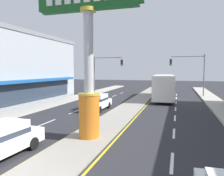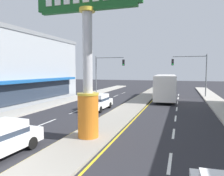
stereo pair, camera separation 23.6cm
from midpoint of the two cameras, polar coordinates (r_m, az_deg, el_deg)
name	(u,v)px [view 2 (the right image)]	position (r m, az deg, el deg)	size (l,w,h in m)	color
median_strip	(133,106)	(23.11, 5.79, -4.81)	(2.50, 52.00, 0.14)	gray
sidewalk_left	(50,105)	(24.83, -16.06, -4.26)	(2.29, 60.00, 0.18)	#ADA89E
lane_markings	(130,109)	(21.82, 5.03, -5.55)	(9.24, 52.00, 0.01)	silver
district_sign	(88,64)	(11.86, -5.95, 6.40)	(6.04, 1.21, 8.40)	orange
traffic_light_left_side	(106,68)	(34.06, -1.34, 5.32)	(4.86, 0.46, 6.20)	slate
traffic_light_right_side	(193,68)	(33.01, 21.02, 5.03)	(4.86, 0.46, 6.20)	slate
sedan_near_right_lane	(98,102)	(21.18, -3.52, -3.70)	(1.88, 4.32, 1.53)	white
bus_mid_left_lane	(165,85)	(29.56, 14.28, 0.66)	(3.10, 11.32, 3.26)	silver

